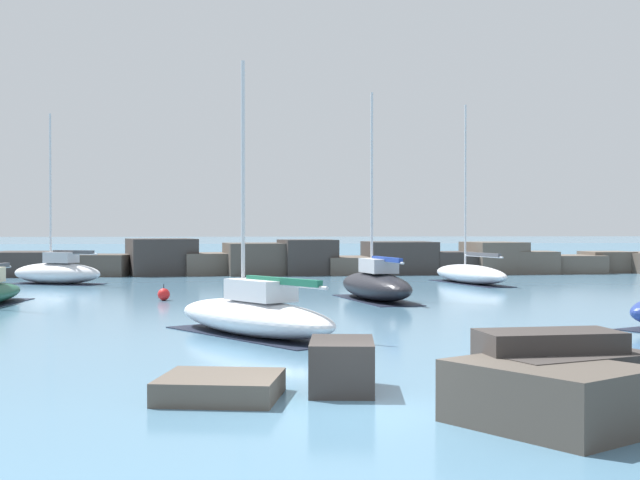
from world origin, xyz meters
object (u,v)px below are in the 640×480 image
object	(u,v)px
sailboat_moored_3	(376,284)
mooring_buoy_orange_near	(164,294)
sailboat_moored_7	(470,273)
sailboat_moored_5	(254,315)
sailboat_moored_1	(57,272)

from	to	relation	value
sailboat_moored_3	mooring_buoy_orange_near	size ratio (longest dim) A/B	12.65
sailboat_moored_3	sailboat_moored_7	xyz separation A→B (m)	(7.45, 11.45, -0.13)
sailboat_moored_5	sailboat_moored_3	bearing A→B (deg)	65.54
sailboat_moored_5	sailboat_moored_1	bearing A→B (deg)	112.98
sailboat_moored_3	sailboat_moored_5	world-z (taller)	sailboat_moored_3
sailboat_moored_1	sailboat_moored_5	bearing A→B (deg)	-67.02
sailboat_moored_7	mooring_buoy_orange_near	size ratio (longest dim) A/B	14.10
sailboat_moored_1	mooring_buoy_orange_near	distance (m)	14.45
sailboat_moored_5	mooring_buoy_orange_near	xyz separation A→B (m)	(-3.86, 13.61, -0.37)
sailboat_moored_3	sailboat_moored_7	world-z (taller)	sailboat_moored_7
sailboat_moored_1	sailboat_moored_5	distance (m)	28.37
sailboat_moored_7	sailboat_moored_5	bearing A→B (deg)	-118.70
sailboat_moored_7	mooring_buoy_orange_near	distance (m)	20.14
sailboat_moored_5	sailboat_moored_7	bearing A→B (deg)	61.30
sailboat_moored_5	mooring_buoy_orange_near	distance (m)	14.15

